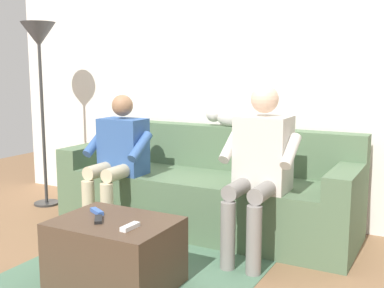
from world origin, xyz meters
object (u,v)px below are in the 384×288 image
Objects in this scene: remote_white at (130,227)px; remote_blue at (97,211)px; couch at (206,192)px; coffee_table at (115,253)px; remote_black at (98,219)px; person_right_seated at (118,155)px; cat_on_backrest at (227,116)px; person_left_seated at (260,161)px; floor_lamp at (39,48)px.

remote_blue is at bearing 70.44° from remote_white.
couch is 3.42× the size of coffee_table.
coffee_table is at bearing -93.92° from remote_black.
remote_black is (-0.52, 0.89, -0.20)m from person_right_seated.
cat_on_backrest is (-0.07, -0.26, 0.61)m from couch.
coffee_table is 1.11m from person_right_seated.
person_right_seated is 8.07× the size of remote_black.
couch is 0.78m from person_right_seated.
remote_blue reaches higher than coffee_table.
remote_black reaches higher than coffee_table.
person_left_seated reaches higher than coffee_table.
cat_on_backrest is (0.52, -0.62, 0.23)m from person_left_seated.
remote_blue is (0.18, 1.17, 0.13)m from couch.
remote_white and remote_blue have the same top height.
person_right_seated is 1.05m from remote_black.
coffee_table is 5.25× the size of remote_white.
floor_lamp reaches higher than person_left_seated.
remote_black is 2.24m from floor_lamp.
person_right_seated is at bearing 33.16° from couch.
person_right_seated is 0.90m from remote_blue.
coffee_table is 0.41× the size of floor_lamp.
remote_black is (0.67, 0.92, -0.26)m from person_left_seated.
coffee_table is 0.29m from remote_blue.
couch reaches higher than remote_black.
coffee_table is at bearing 66.92° from remote_white.
remote_white is (-0.17, 1.31, 0.13)m from couch.
couch is 17.92× the size of remote_black.
person_left_seated is (-0.59, 0.36, 0.38)m from couch.
coffee_table is 0.29m from remote_white.
couch is 1.29m from remote_black.
remote_blue is (0.78, 0.81, -0.25)m from person_left_seated.
remote_black is (0.08, 1.28, 0.12)m from couch.
person_left_seated is at bearing -106.12° from remote_blue.
remote_black is at bearing 160.61° from remote_blue.
person_left_seated is at bearing -73.50° from remote_black.
cat_on_backrest is at bearing -49.95° from person_left_seated.
floor_lamp is (1.67, -1.10, 1.29)m from coffee_table.
cat_on_backrest is 1.65m from remote_white.
person_left_seated reaches higher than remote_blue.
person_right_seated is (0.59, -0.84, 0.42)m from coffee_table.
person_left_seated is at bearing -178.60° from person_right_seated.
couch is 0.79m from person_left_seated.
person_right_seated reaches higher than coffee_table.
cat_on_backrest is at bearing -72.23° from remote_blue.
coffee_table is 1.15m from person_left_seated.
couch is at bearing 9.73° from remote_white.
person_left_seated is 2.22× the size of cat_on_backrest.
remote_blue is at bearing 46.12° from person_left_seated.
cat_on_backrest reaches higher than remote_blue.
remote_white is 1.00× the size of remote_black.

